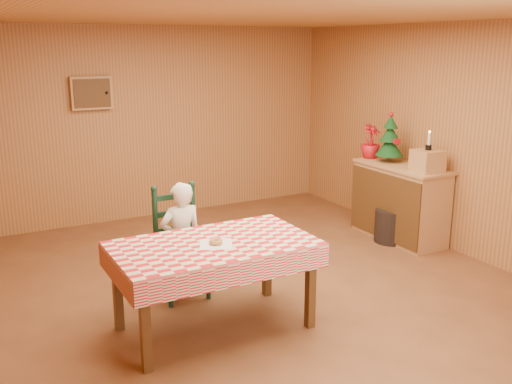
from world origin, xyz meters
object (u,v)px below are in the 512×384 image
crate (427,161)px  shelf_unit (399,202)px  christmas_tree (390,139)px  seated_child (182,241)px  dining_table (214,252)px  storage_bin (391,226)px  ladder_chair (180,245)px

crate → shelf_unit: bearing=91.2°
christmas_tree → seated_child: bearing=-169.5°
dining_table → crate: 3.08m
christmas_tree → storage_bin: bearing=-118.9°
ladder_chair → storage_bin: (2.82, 0.19, -0.30)m
crate → ladder_chair: bearing=177.1°
dining_table → storage_bin: size_ratio=4.08×
ladder_chair → shelf_unit: (2.98, 0.25, -0.04)m
seated_child → ladder_chair: bearing=-90.0°
seated_child → storage_bin: 2.86m
ladder_chair → shelf_unit: 2.99m
ladder_chair → christmas_tree: bearing=9.5°
seated_child → shelf_unit: (2.98, 0.31, -0.10)m
shelf_unit → storage_bin: size_ratio=3.05×
seated_child → christmas_tree: christmas_tree is taller
crate → christmas_tree: 0.67m
seated_child → crate: crate is taller
ladder_chair → storage_bin: bearing=3.9°
dining_table → storage_bin: bearing=19.1°
dining_table → christmas_tree: (2.99, 1.29, 0.52)m
seated_child → crate: 3.03m
dining_table → seated_child: bearing=90.0°
shelf_unit → crate: crate is taller
shelf_unit → storage_bin: bearing=-160.1°
dining_table → christmas_tree: 3.30m
storage_bin → shelf_unit: bearing=19.9°
shelf_unit → storage_bin: 0.31m
shelf_unit → crate: 0.71m
ladder_chair → shelf_unit: ladder_chair is taller
seated_child → christmas_tree: 3.11m
seated_child → crate: bearing=178.2°
crate → storage_bin: crate is taller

